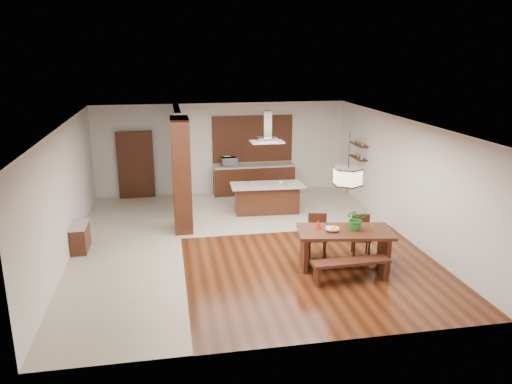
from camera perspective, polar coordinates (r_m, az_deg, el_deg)
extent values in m
plane|color=#39180A|center=(12.18, -1.40, -5.74)|extent=(9.00, 9.00, 0.00)
cube|color=white|center=(11.43, -1.49, 7.90)|extent=(8.00, 9.00, 0.04)
cube|color=silver|center=(16.07, -3.97, 4.96)|extent=(8.00, 0.04, 2.90)
cube|color=silver|center=(7.55, 3.97, -7.87)|extent=(8.00, 0.04, 2.90)
cube|color=silver|center=(11.80, -20.99, -0.10)|extent=(0.04, 9.00, 2.90)
cube|color=silver|center=(12.94, 16.34, 1.66)|extent=(0.04, 9.00, 2.90)
cube|color=beige|center=(12.09, -14.46, -6.40)|extent=(2.50, 9.00, 0.01)
cube|color=beige|center=(14.71, 1.88, -1.86)|extent=(5.50, 4.00, 0.01)
cube|color=#3A180E|center=(11.43, -1.49, 7.83)|extent=(8.00, 9.00, 0.02)
cube|color=black|center=(12.76, -8.52, 1.94)|extent=(0.45, 1.00, 2.90)
cube|color=silver|center=(14.80, -8.83, 3.86)|extent=(0.18, 2.40, 2.90)
cube|color=black|center=(12.30, -19.44, -4.89)|extent=(0.37, 0.88, 0.63)
cube|color=black|center=(15.99, -13.57, 3.03)|extent=(1.10, 0.20, 2.10)
cube|color=black|center=(16.14, -0.25, 1.40)|extent=(2.60, 0.60, 0.90)
cube|color=#BCB2A4|center=(16.03, -0.25, 3.05)|extent=(2.60, 0.62, 0.05)
cube|color=olive|center=(16.12, -0.42, 6.11)|extent=(2.60, 0.08, 1.50)
cube|color=black|center=(15.20, 11.56, 3.85)|extent=(0.26, 0.90, 0.04)
cube|color=black|center=(15.13, 11.65, 5.33)|extent=(0.26, 0.90, 0.04)
cube|color=black|center=(10.75, 10.13, -4.48)|extent=(2.12, 1.30, 0.07)
cube|color=black|center=(10.77, 5.51, -6.61)|extent=(0.22, 0.80, 0.76)
cube|color=black|center=(11.09, 14.41, -6.38)|extent=(0.22, 0.80, 0.76)
imported|color=#246E28|center=(10.73, 11.38, -3.00)|extent=(0.45, 0.40, 0.49)
imported|color=beige|center=(10.62, 8.71, -4.26)|extent=(0.36, 0.36, 0.07)
cone|color=#B81D0D|center=(10.68, 7.11, -3.66)|extent=(0.18, 0.18, 0.22)
cylinder|color=gold|center=(10.76, 13.08, -4.14)|extent=(0.09, 0.09, 0.11)
cube|color=black|center=(14.23, 1.23, -0.81)|extent=(1.81, 0.76, 0.80)
cube|color=#BCB2A4|center=(14.07, 1.28, 0.79)|extent=(2.09, 1.00, 0.04)
imported|color=silver|center=(14.05, 2.87, 1.04)|extent=(0.16, 0.16, 0.10)
imported|color=silver|center=(15.91, -3.06, 3.51)|extent=(0.53, 0.41, 0.27)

